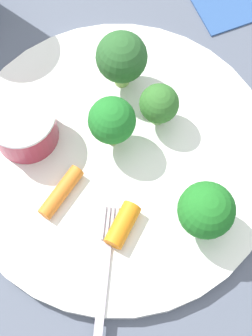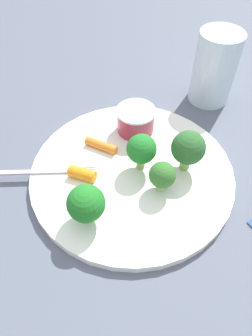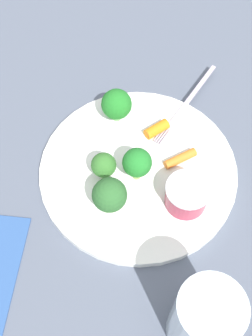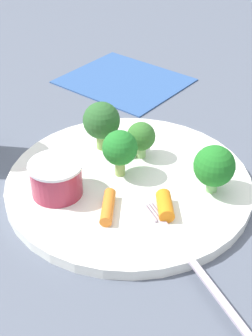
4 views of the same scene
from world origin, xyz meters
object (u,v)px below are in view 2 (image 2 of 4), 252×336
at_px(broccoli_floret_1, 162,175).
at_px(fork, 32,172).
at_px(sauce_cup, 136,120).
at_px(carrot_stick_1, 82,174).
at_px(plate, 132,173).
at_px(broccoli_floret_2, 142,151).
at_px(carrot_stick_0, 101,145).
at_px(drinking_glass, 214,68).
at_px(broccoli_floret_3, 188,148).
at_px(broccoli_floret_0, 86,204).

xyz_separation_m(broccoli_floret_1, fork, (0.14, -0.09, -0.02)).
distance_m(sauce_cup, carrot_stick_1, 0.12).
bearing_deg(broccoli_floret_1, plate, -64.09).
height_order(broccoli_floret_2, carrot_stick_0, broccoli_floret_2).
bearing_deg(fork, carrot_stick_0, -177.53).
bearing_deg(carrot_stick_0, broccoli_floret_2, 122.28).
bearing_deg(drinking_glass, plate, 28.16).
bearing_deg(fork, broccoli_floret_3, 158.68).
distance_m(sauce_cup, broccoli_floret_0, 0.16).
xyz_separation_m(broccoli_floret_2, broccoli_floret_3, (-0.05, 0.02, 0.00)).
bearing_deg(broccoli_floret_1, carrot_stick_0, -65.84).
bearing_deg(broccoli_floret_0, carrot_stick_0, -118.69).
bearing_deg(broccoli_floret_2, carrot_stick_1, -12.41).
height_order(plate, broccoli_floret_1, broccoli_floret_1).
xyz_separation_m(broccoli_floret_1, drinking_glass, (-0.17, -0.15, 0.02)).
bearing_deg(broccoli_floret_0, fork, -64.84).
bearing_deg(sauce_cup, broccoli_floret_1, 81.09).
bearing_deg(sauce_cup, broccoli_floret_2, 70.62).
bearing_deg(sauce_cup, broccoli_floret_3, 106.93).
bearing_deg(fork, drinking_glass, -170.52).
distance_m(plate, broccoli_floret_1, 0.06).
height_order(sauce_cup, broccoli_floret_3, broccoli_floret_3).
distance_m(broccoli_floret_1, drinking_glass, 0.22).
bearing_deg(plate, sauce_cup, -118.89).
distance_m(plate, drinking_glass, 0.22).
relative_size(broccoli_floret_3, carrot_stick_1, 1.67).
relative_size(plate, drinking_glass, 2.35).
relative_size(broccoli_floret_1, broccoli_floret_2, 0.81).
distance_m(plate, sauce_cup, 0.08).
distance_m(broccoli_floret_1, broccoli_floret_2, 0.04).
bearing_deg(drinking_glass, broccoli_floret_3, 45.46).
distance_m(broccoli_floret_1, carrot_stick_0, 0.11).
relative_size(broccoli_floret_0, broccoli_floret_3, 0.90).
xyz_separation_m(broccoli_floret_1, broccoli_floret_2, (0.01, -0.04, 0.01)).
relative_size(sauce_cup, broccoli_floret_0, 1.06).
bearing_deg(broccoli_floret_3, sauce_cup, -73.07).
xyz_separation_m(plate, sauce_cup, (-0.04, -0.07, 0.02)).
height_order(plate, broccoli_floret_0, broccoli_floret_0).
relative_size(plate, sauce_cup, 4.76).
distance_m(broccoli_floret_3, drinking_glass, 0.18).
distance_m(broccoli_floret_2, carrot_stick_0, 0.07).
xyz_separation_m(sauce_cup, drinking_glass, (-0.15, -0.03, 0.03)).
distance_m(broccoli_floret_0, carrot_stick_0, 0.12).
bearing_deg(carrot_stick_1, sauce_cup, -151.84).
bearing_deg(sauce_cup, carrot_stick_1, 28.16).
height_order(broccoli_floret_0, broccoli_floret_3, broccoli_floret_3).
distance_m(broccoli_floret_0, broccoli_floret_3, 0.15).
bearing_deg(drinking_glass, broccoli_floret_2, 30.45).
distance_m(broccoli_floret_1, fork, 0.17).
xyz_separation_m(plate, fork, (0.12, -0.05, 0.01)).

